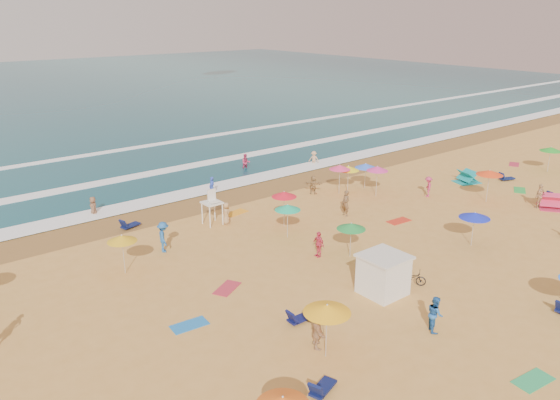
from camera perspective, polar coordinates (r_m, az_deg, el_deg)
ground at (r=33.12m, az=5.24°, el=-5.44°), size 220.00×220.00×0.00m
wet_sand at (r=42.34m, az=-6.49°, el=0.08°), size 220.00×220.00×0.00m
surf_foam at (r=49.69m, az=-11.96°, el=2.76°), size 200.00×18.70×0.05m
cabana at (r=28.49m, az=10.74°, el=-7.76°), size 2.00×2.00×2.00m
cabana_roof at (r=28.03m, az=10.87°, el=-5.82°), size 2.20×2.20×0.12m
bicycle at (r=29.93m, az=13.52°, el=-7.85°), size 1.34×1.62×0.83m
lifeguard_stand at (r=37.11m, az=-7.10°, el=-1.01°), size 1.20×1.20×2.10m
beach_umbrellas at (r=33.50m, az=8.74°, el=-1.37°), size 51.70×22.11×0.77m
loungers at (r=32.25m, az=14.54°, el=-6.39°), size 38.63×24.04×0.34m
towels at (r=34.27m, az=15.15°, el=-5.17°), size 54.41×24.02×0.03m
popup_tents at (r=46.69m, az=22.58°, el=1.28°), size 3.22×9.82×1.20m
beachgoers at (r=33.63m, az=0.07°, el=-3.47°), size 44.56×29.34×2.14m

